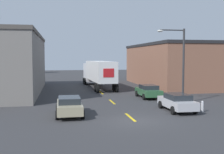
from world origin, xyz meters
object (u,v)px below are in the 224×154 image
at_px(parked_car_right_mid, 148,91).
at_px(fire_hydrant, 202,106).
at_px(semi_truck, 98,72).
at_px(parked_car_left_near, 69,106).
at_px(parked_car_right_near, 177,102).
at_px(street_lamp, 180,60).

height_order(parked_car_right_mid, fire_hydrant, parked_car_right_mid).
relative_size(semi_truck, parked_car_left_near, 3.18).
height_order(semi_truck, fire_hydrant, semi_truck).
distance_m(parked_car_right_near, parked_car_left_near, 8.90).
relative_size(parked_car_left_near, fire_hydrant, 4.80).
xyz_separation_m(semi_truck, parked_car_right_near, (4.03, -19.17, -1.60)).
height_order(parked_car_right_near, fire_hydrant, parked_car_right_near).
bearing_deg(fire_hydrant, semi_truck, 106.37).
bearing_deg(street_lamp, fire_hydrant, -88.93).
xyz_separation_m(semi_truck, fire_hydrant, (5.87, -19.99, -1.91)).
bearing_deg(street_lamp, parked_car_left_near, -160.75).
height_order(parked_car_right_mid, street_lamp, street_lamp).
bearing_deg(parked_car_right_near, fire_hydrant, -24.03).
bearing_deg(parked_car_left_near, semi_truck, 75.92).
bearing_deg(semi_truck, parked_car_right_mid, -73.85).
relative_size(parked_car_right_mid, fire_hydrant, 4.80).
bearing_deg(parked_car_right_near, parked_car_right_mid, 90.00).
xyz_separation_m(parked_car_right_near, fire_hydrant, (1.84, -0.82, -0.32)).
distance_m(street_lamp, fire_hydrant, 5.74).
relative_size(street_lamp, fire_hydrant, 7.79).
xyz_separation_m(parked_car_right_near, parked_car_left_near, (-8.90, -0.23, 0.00)).
height_order(parked_car_right_near, street_lamp, street_lamp).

